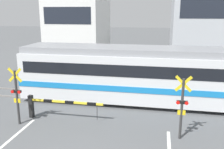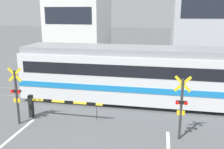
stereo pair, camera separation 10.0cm
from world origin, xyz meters
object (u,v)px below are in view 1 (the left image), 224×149
at_px(crossing_barrier_far, 156,78).
at_px(crossing_signal_right, 182,105).
at_px(commuter_train, 173,75).
at_px(pedestrian, 116,69).
at_px(crossing_barrier_near, 49,104).
at_px(crossing_signal_left, 17,94).

relative_size(crossing_barrier_far, crossing_signal_right, 1.39).
xyz_separation_m(commuter_train, pedestrian, (-4.08, 4.50, -0.83)).
distance_m(crossing_barrier_near, crossing_barrier_far, 7.99).
bearing_deg(crossing_barrier_far, commuter_train, -71.20).
relative_size(crossing_barrier_near, pedestrian, 2.40).
xyz_separation_m(crossing_signal_left, pedestrian, (3.15, 8.64, -0.60)).
relative_size(commuter_train, pedestrian, 11.09).
relative_size(commuter_train, crossing_barrier_far, 4.62).
bearing_deg(commuter_train, crossing_barrier_far, 108.80).
relative_size(crossing_barrier_near, crossing_signal_left, 1.39).
distance_m(crossing_barrier_far, crossing_signal_left, 9.40).
relative_size(crossing_barrier_far, pedestrian, 2.40).
distance_m(commuter_train, crossing_barrier_near, 7.00).
bearing_deg(commuter_train, pedestrian, 132.23).
height_order(crossing_barrier_near, crossing_barrier_far, same).
xyz_separation_m(crossing_signal_left, crossing_signal_right, (7.43, 0.00, 0.00)).
xyz_separation_m(commuter_train, crossing_barrier_near, (-6.09, -3.31, -0.98)).
bearing_deg(crossing_signal_right, crossing_barrier_near, 172.46).
distance_m(commuter_train, crossing_signal_right, 4.15).
height_order(crossing_signal_left, crossing_signal_right, same).
xyz_separation_m(commuter_train, crossing_signal_right, (0.19, -4.14, -0.23)).
distance_m(crossing_barrier_near, pedestrian, 8.06).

